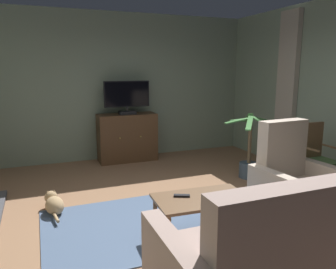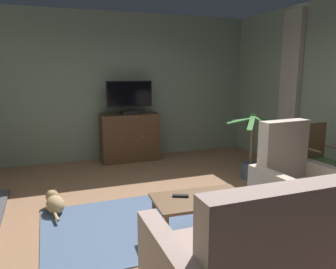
{
  "view_description": "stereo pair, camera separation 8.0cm",
  "coord_description": "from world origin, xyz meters",
  "px_view_note": "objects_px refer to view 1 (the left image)",
  "views": [
    {
      "loc": [
        -1.39,
        -3.4,
        1.77
      ],
      "look_at": [
        0.05,
        0.25,
        0.99
      ],
      "focal_mm": 35.26,
      "sensor_mm": 36.0,
      "label": 1
    },
    {
      "loc": [
        -1.32,
        -3.43,
        1.77
      ],
      "look_at": [
        0.05,
        0.25,
        0.99
      ],
      "focal_mm": 35.26,
      "sensor_mm": 36.0,
      "label": 2
    }
  ],
  "objects_px": {
    "coffee_table": "(202,202)",
    "armchair_near_window": "(298,190)",
    "cat": "(54,204)",
    "side_chair_nearest_door": "(317,157)",
    "sofa_floral": "(258,264)",
    "tv_cabinet": "(127,138)",
    "television": "(127,97)",
    "potted_plant_leafy_by_curtain": "(249,161)",
    "tv_remote": "(182,196)"
  },
  "relations": [
    {
      "from": "armchair_near_window",
      "to": "cat",
      "type": "relative_size",
      "value": 1.68
    },
    {
      "from": "tv_remote",
      "to": "armchair_near_window",
      "type": "xyz_separation_m",
      "value": [
        1.49,
        -0.09,
        -0.12
      ]
    },
    {
      "from": "tv_cabinet",
      "to": "sofa_floral",
      "type": "xyz_separation_m",
      "value": [
        -0.15,
        -4.34,
        -0.09
      ]
    },
    {
      "from": "side_chair_nearest_door",
      "to": "armchair_near_window",
      "type": "bearing_deg",
      "value": -145.95
    },
    {
      "from": "coffee_table",
      "to": "armchair_near_window",
      "type": "distance_m",
      "value": 1.3
    },
    {
      "from": "side_chair_nearest_door",
      "to": "cat",
      "type": "relative_size",
      "value": 1.47
    },
    {
      "from": "coffee_table",
      "to": "potted_plant_leafy_by_curtain",
      "type": "distance_m",
      "value": 2.23
    },
    {
      "from": "potted_plant_leafy_by_curtain",
      "to": "sofa_floral",
      "type": "bearing_deg",
      "value": -124.01
    },
    {
      "from": "tv_cabinet",
      "to": "sofa_floral",
      "type": "relative_size",
      "value": 0.76
    },
    {
      "from": "sofa_floral",
      "to": "potted_plant_leafy_by_curtain",
      "type": "distance_m",
      "value": 3.11
    },
    {
      "from": "television",
      "to": "tv_cabinet",
      "type": "bearing_deg",
      "value": 90.0
    },
    {
      "from": "coffee_table",
      "to": "tv_remote",
      "type": "height_order",
      "value": "tv_remote"
    },
    {
      "from": "side_chair_nearest_door",
      "to": "tv_cabinet",
      "type": "bearing_deg",
      "value": 128.73
    },
    {
      "from": "television",
      "to": "sofa_floral",
      "type": "relative_size",
      "value": 0.59
    },
    {
      "from": "sofa_floral",
      "to": "side_chair_nearest_door",
      "type": "distance_m",
      "value": 2.83
    },
    {
      "from": "television",
      "to": "armchair_near_window",
      "type": "bearing_deg",
      "value": -68.67
    },
    {
      "from": "tv_cabinet",
      "to": "side_chair_nearest_door",
      "type": "bearing_deg",
      "value": -51.27
    },
    {
      "from": "coffee_table",
      "to": "armchair_near_window",
      "type": "height_order",
      "value": "armchair_near_window"
    },
    {
      "from": "tv_cabinet",
      "to": "cat",
      "type": "bearing_deg",
      "value": -126.34
    },
    {
      "from": "sofa_floral",
      "to": "tv_remote",
      "type": "bearing_deg",
      "value": 94.59
    },
    {
      "from": "tv_cabinet",
      "to": "cat",
      "type": "xyz_separation_m",
      "value": [
        -1.48,
        -2.01,
        -0.32
      ]
    },
    {
      "from": "tv_remote",
      "to": "sofa_floral",
      "type": "bearing_deg",
      "value": 118.71
    },
    {
      "from": "armchair_near_window",
      "to": "potted_plant_leafy_by_curtain",
      "type": "distance_m",
      "value": 1.53
    },
    {
      "from": "tv_cabinet",
      "to": "armchair_near_window",
      "type": "bearing_deg",
      "value": -68.98
    },
    {
      "from": "armchair_near_window",
      "to": "cat",
      "type": "height_order",
      "value": "armchair_near_window"
    },
    {
      "from": "television",
      "to": "coffee_table",
      "type": "bearing_deg",
      "value": -90.97
    },
    {
      "from": "armchair_near_window",
      "to": "side_chair_nearest_door",
      "type": "distance_m",
      "value": 1.08
    },
    {
      "from": "armchair_near_window",
      "to": "side_chair_nearest_door",
      "type": "xyz_separation_m",
      "value": [
        0.88,
        0.59,
        0.18
      ]
    },
    {
      "from": "side_chair_nearest_door",
      "to": "potted_plant_leafy_by_curtain",
      "type": "bearing_deg",
      "value": 120.72
    },
    {
      "from": "tv_remote",
      "to": "cat",
      "type": "distance_m",
      "value": 1.73
    },
    {
      "from": "tv_remote",
      "to": "armchair_near_window",
      "type": "height_order",
      "value": "armchair_near_window"
    },
    {
      "from": "tv_cabinet",
      "to": "cat",
      "type": "distance_m",
      "value": 2.52
    },
    {
      "from": "television",
      "to": "armchair_near_window",
      "type": "height_order",
      "value": "television"
    },
    {
      "from": "potted_plant_leafy_by_curtain",
      "to": "cat",
      "type": "height_order",
      "value": "potted_plant_leafy_by_curtain"
    },
    {
      "from": "coffee_table",
      "to": "sofa_floral",
      "type": "height_order",
      "value": "sofa_floral"
    },
    {
      "from": "cat",
      "to": "armchair_near_window",
      "type": "bearing_deg",
      "value": -24.33
    },
    {
      "from": "tv_remote",
      "to": "side_chair_nearest_door",
      "type": "bearing_deg",
      "value": -143.79
    },
    {
      "from": "tv_remote",
      "to": "sofa_floral",
      "type": "height_order",
      "value": "sofa_floral"
    },
    {
      "from": "tv_cabinet",
      "to": "sofa_floral",
      "type": "height_order",
      "value": "sofa_floral"
    },
    {
      "from": "coffee_table",
      "to": "cat",
      "type": "relative_size",
      "value": 1.47
    },
    {
      "from": "tv_cabinet",
      "to": "coffee_table",
      "type": "height_order",
      "value": "tv_cabinet"
    },
    {
      "from": "armchair_near_window",
      "to": "cat",
      "type": "bearing_deg",
      "value": 155.67
    },
    {
      "from": "coffee_table",
      "to": "armchair_near_window",
      "type": "bearing_deg",
      "value": 0.29
    },
    {
      "from": "television",
      "to": "sofa_floral",
      "type": "bearing_deg",
      "value": -91.94
    },
    {
      "from": "coffee_table",
      "to": "tv_remote",
      "type": "xyz_separation_m",
      "value": [
        -0.19,
        0.09,
        0.06
      ]
    },
    {
      "from": "armchair_near_window",
      "to": "side_chair_nearest_door",
      "type": "height_order",
      "value": "armchair_near_window"
    },
    {
      "from": "coffee_table",
      "to": "sofa_floral",
      "type": "distance_m",
      "value": 1.09
    },
    {
      "from": "cat",
      "to": "side_chair_nearest_door",
      "type": "bearing_deg",
      "value": -10.04
    },
    {
      "from": "tv_remote",
      "to": "side_chair_nearest_door",
      "type": "height_order",
      "value": "side_chair_nearest_door"
    },
    {
      "from": "sofa_floral",
      "to": "side_chair_nearest_door",
      "type": "xyz_separation_m",
      "value": [
        2.27,
        1.68,
        0.18
      ]
    }
  ]
}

